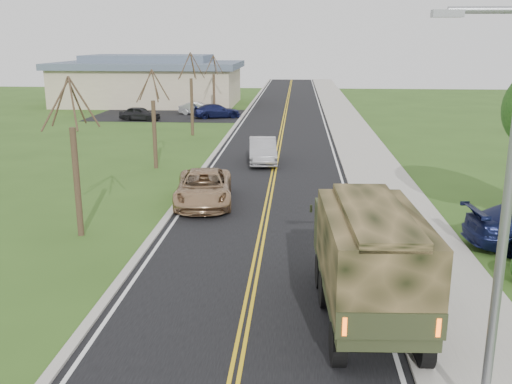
# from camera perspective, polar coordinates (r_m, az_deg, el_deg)

# --- Properties ---
(road) EXTENTS (8.00, 120.00, 0.01)m
(road) POSITION_cam_1_polar(r_m,az_deg,el_deg) (50.93, 2.71, 6.69)
(road) COLOR black
(road) RESTS_ON ground
(curb_right) EXTENTS (0.30, 120.00, 0.12)m
(curb_right) POSITION_cam_1_polar(r_m,az_deg,el_deg) (50.98, 7.40, 6.66)
(curb_right) COLOR #9E998E
(curb_right) RESTS_ON ground
(sidewalk_right) EXTENTS (3.20, 120.00, 0.10)m
(sidewalk_right) POSITION_cam_1_polar(r_m,az_deg,el_deg) (51.11, 9.38, 6.59)
(sidewalk_right) COLOR #9E998E
(sidewalk_right) RESTS_ON ground
(curb_left) EXTENTS (0.30, 120.00, 0.10)m
(curb_left) POSITION_cam_1_polar(r_m,az_deg,el_deg) (51.20, -1.97, 6.80)
(curb_left) COLOR #9E998E
(curb_left) RESTS_ON ground
(street_light) EXTENTS (1.65, 0.22, 8.00)m
(street_light) POSITION_cam_1_polar(r_m,az_deg,el_deg) (10.91, 23.27, -1.72)
(street_light) COLOR gray
(street_light) RESTS_ON ground
(bare_tree_a) EXTENTS (1.93, 2.26, 6.08)m
(bare_tree_a) POSITION_cam_1_polar(r_m,az_deg,el_deg) (22.51, -17.58, 2.20)
(bare_tree_a) COLOR #38281C
(bare_tree_a) RESTS_ON ground
(bare_tree_b) EXTENTS (1.83, 2.14, 5.73)m
(bare_tree_b) POSITION_cam_1_polar(r_m,az_deg,el_deg) (33.78, -10.15, 6.48)
(bare_tree_b) COLOR #38281C
(bare_tree_b) RESTS_ON ground
(bare_tree_c) EXTENTS (2.04, 2.39, 6.42)m
(bare_tree_c) POSITION_cam_1_polar(r_m,az_deg,el_deg) (45.38, -6.45, 9.13)
(bare_tree_c) COLOR #38281C
(bare_tree_c) RESTS_ON ground
(bare_tree_d) EXTENTS (1.88, 2.20, 5.91)m
(bare_tree_d) POSITION_cam_1_polar(r_m,az_deg,el_deg) (57.19, -4.23, 10.15)
(bare_tree_d) COLOR #38281C
(bare_tree_d) RESTS_ON ground
(commercial_building) EXTENTS (25.50, 21.50, 5.65)m
(commercial_building) POSITION_cam_1_polar(r_m,az_deg,el_deg) (68.73, -10.57, 10.86)
(commercial_building) COLOR tan
(commercial_building) RESTS_ON ground
(military_truck) EXTENTS (2.64, 6.77, 3.32)m
(military_truck) POSITION_cam_1_polar(r_m,az_deg,el_deg) (15.34, 11.11, -6.06)
(military_truck) COLOR black
(military_truck) RESTS_ON ground
(suv_champagne) EXTENTS (3.13, 5.70, 1.51)m
(suv_champagne) POSITION_cam_1_polar(r_m,az_deg,el_deg) (26.29, -5.25, 0.43)
(suv_champagne) COLOR tan
(suv_champagne) RESTS_ON ground
(sedan_silver) EXTENTS (2.03, 4.77, 1.53)m
(sedan_silver) POSITION_cam_1_polar(r_m,az_deg,el_deg) (34.98, 0.68, 4.16)
(sedan_silver) COLOR #A9A9AD
(sedan_silver) RESTS_ON ground
(lot_car_dark) EXTENTS (3.95, 1.96, 1.29)m
(lot_car_dark) POSITION_cam_1_polar(r_m,az_deg,el_deg) (54.94, -11.54, 7.69)
(lot_car_dark) COLOR black
(lot_car_dark) RESTS_ON ground
(lot_car_silver) EXTENTS (3.89, 1.55, 1.26)m
(lot_car_silver) POSITION_cam_1_polar(r_m,az_deg,el_deg) (58.50, -5.81, 8.33)
(lot_car_silver) COLOR #B2B2B7
(lot_car_silver) RESTS_ON ground
(lot_car_navy) EXTENTS (4.96, 3.21, 1.34)m
(lot_car_navy) POSITION_cam_1_polar(r_m,az_deg,el_deg) (55.78, -3.93, 8.09)
(lot_car_navy) COLOR #0F1338
(lot_car_navy) RESTS_ON ground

